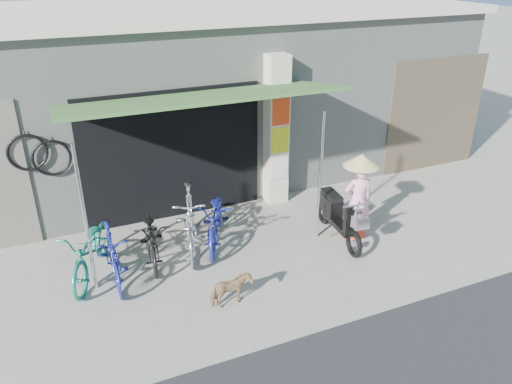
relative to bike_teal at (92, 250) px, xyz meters
name	(u,v)px	position (x,y,z in m)	size (l,w,h in m)	color
ground	(291,269)	(2.96, -1.11, -0.47)	(80.00, 80.00, 0.00)	gray
bicycle_shop	(194,88)	(2.96, 3.98, 1.36)	(12.30, 5.30, 3.66)	#939891
shop_pillar	(276,131)	(3.81, 1.33, 1.03)	(0.42, 0.44, 3.00)	beige
awning	(201,100)	(2.06, 0.51, 2.04)	(4.60, 1.88, 2.72)	#355E2A
neighbour_right	(435,115)	(7.96, 1.48, 0.83)	(2.60, 0.06, 2.60)	brown
bike_teal	(92,250)	(0.00, 0.00, 0.00)	(0.62, 1.79, 0.94)	#1C7E68
bike_blue	(113,256)	(0.27, -0.29, -0.01)	(0.43, 1.53, 0.92)	navy
bike_black	(152,237)	(0.97, 0.08, -0.05)	(0.55, 1.59, 0.84)	black
bike_silver	(190,221)	(1.64, 0.13, 0.09)	(0.53, 1.86, 1.12)	silver
bike_navy	(216,219)	(2.13, 0.19, 0.00)	(0.62, 1.77, 0.93)	navy
street_dog	(231,291)	(1.73, -1.59, -0.21)	(0.28, 0.62, 0.52)	#A78458
moped	(337,216)	(4.17, -0.53, -0.03)	(0.49, 1.72, 0.98)	black
nun	(358,196)	(4.53, -0.59, 0.33)	(0.64, 0.64, 1.59)	#FDABCC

